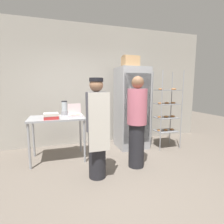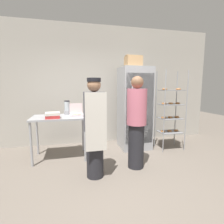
{
  "view_description": "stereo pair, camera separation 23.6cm",
  "coord_description": "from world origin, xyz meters",
  "px_view_note": "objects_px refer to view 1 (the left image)",
  "views": [
    {
      "loc": [
        -0.89,
        -2.32,
        1.47
      ],
      "look_at": [
        0.08,
        0.76,
        1.01
      ],
      "focal_mm": 28.0,
      "sensor_mm": 36.0,
      "label": 1
    },
    {
      "loc": [
        -0.66,
        -2.38,
        1.47
      ],
      "look_at": [
        0.08,
        0.76,
        1.01
      ],
      "focal_mm": 28.0,
      "sensor_mm": 36.0,
      "label": 2
    }
  ],
  "objects_px": {
    "blender_pitcher": "(65,109)",
    "person_baker": "(97,127)",
    "donut_box": "(75,115)",
    "person_customer": "(137,122)",
    "refrigerator": "(132,108)",
    "binder_stack": "(51,116)",
    "cardboard_storage_box": "(130,61)",
    "baking_rack": "(166,110)"
  },
  "relations": [
    {
      "from": "cardboard_storage_box",
      "to": "person_customer",
      "type": "height_order",
      "value": "cardboard_storage_box"
    },
    {
      "from": "refrigerator",
      "to": "cardboard_storage_box",
      "type": "bearing_deg",
      "value": -134.05
    },
    {
      "from": "baking_rack",
      "to": "blender_pitcher",
      "type": "height_order",
      "value": "baking_rack"
    },
    {
      "from": "refrigerator",
      "to": "binder_stack",
      "type": "height_order",
      "value": "refrigerator"
    },
    {
      "from": "donut_box",
      "to": "binder_stack",
      "type": "xyz_separation_m",
      "value": [
        -0.44,
        -0.08,
        0.01
      ]
    },
    {
      "from": "baking_rack",
      "to": "blender_pitcher",
      "type": "bearing_deg",
      "value": 173.5
    },
    {
      "from": "person_customer",
      "to": "refrigerator",
      "type": "bearing_deg",
      "value": 71.25
    },
    {
      "from": "blender_pitcher",
      "to": "person_customer",
      "type": "height_order",
      "value": "person_customer"
    },
    {
      "from": "donut_box",
      "to": "person_customer",
      "type": "height_order",
      "value": "person_customer"
    },
    {
      "from": "baking_rack",
      "to": "refrigerator",
      "type": "bearing_deg",
      "value": 159.48
    },
    {
      "from": "blender_pitcher",
      "to": "person_baker",
      "type": "distance_m",
      "value": 1.28
    },
    {
      "from": "baking_rack",
      "to": "person_customer",
      "type": "relative_size",
      "value": 1.11
    },
    {
      "from": "refrigerator",
      "to": "person_baker",
      "type": "distance_m",
      "value": 1.67
    },
    {
      "from": "binder_stack",
      "to": "cardboard_storage_box",
      "type": "bearing_deg",
      "value": 12.14
    },
    {
      "from": "donut_box",
      "to": "person_customer",
      "type": "xyz_separation_m",
      "value": [
        1.04,
        -0.66,
        -0.08
      ]
    },
    {
      "from": "baking_rack",
      "to": "donut_box",
      "type": "bearing_deg",
      "value": -177.63
    },
    {
      "from": "refrigerator",
      "to": "person_baker",
      "type": "height_order",
      "value": "refrigerator"
    },
    {
      "from": "binder_stack",
      "to": "baking_rack",
      "type": "bearing_deg",
      "value": 3.8
    },
    {
      "from": "blender_pitcher",
      "to": "person_customer",
      "type": "xyz_separation_m",
      "value": [
        1.22,
        -1.02,
        -0.16
      ]
    },
    {
      "from": "baking_rack",
      "to": "donut_box",
      "type": "height_order",
      "value": "baking_rack"
    },
    {
      "from": "refrigerator",
      "to": "donut_box",
      "type": "xyz_separation_m",
      "value": [
        -1.39,
        -0.38,
        -0.04
      ]
    },
    {
      "from": "refrigerator",
      "to": "binder_stack",
      "type": "bearing_deg",
      "value": -165.72
    },
    {
      "from": "donut_box",
      "to": "blender_pitcher",
      "type": "bearing_deg",
      "value": 116.67
    },
    {
      "from": "cardboard_storage_box",
      "to": "binder_stack",
      "type": "bearing_deg",
      "value": -167.86
    },
    {
      "from": "blender_pitcher",
      "to": "person_customer",
      "type": "relative_size",
      "value": 0.18
    },
    {
      "from": "person_baker",
      "to": "person_customer",
      "type": "height_order",
      "value": "person_customer"
    },
    {
      "from": "baking_rack",
      "to": "person_baker",
      "type": "distance_m",
      "value": 2.13
    },
    {
      "from": "baking_rack",
      "to": "binder_stack",
      "type": "xyz_separation_m",
      "value": [
        -2.62,
        -0.17,
        0.02
      ]
    },
    {
      "from": "cardboard_storage_box",
      "to": "person_baker",
      "type": "distance_m",
      "value": 1.95
    },
    {
      "from": "baking_rack",
      "to": "cardboard_storage_box",
      "type": "height_order",
      "value": "cardboard_storage_box"
    },
    {
      "from": "cardboard_storage_box",
      "to": "person_baker",
      "type": "xyz_separation_m",
      "value": [
        -1.04,
        -1.13,
        -1.21
      ]
    },
    {
      "from": "donut_box",
      "to": "blender_pitcher",
      "type": "relative_size",
      "value": 0.88
    },
    {
      "from": "refrigerator",
      "to": "donut_box",
      "type": "relative_size",
      "value": 7.25
    },
    {
      "from": "baking_rack",
      "to": "cardboard_storage_box",
      "type": "xyz_separation_m",
      "value": [
        -0.87,
        0.2,
        1.13
      ]
    },
    {
      "from": "baking_rack",
      "to": "person_customer",
      "type": "xyz_separation_m",
      "value": [
        -1.14,
        -0.75,
        -0.06
      ]
    },
    {
      "from": "donut_box",
      "to": "cardboard_storage_box",
      "type": "height_order",
      "value": "cardboard_storage_box"
    },
    {
      "from": "blender_pitcher",
      "to": "binder_stack",
      "type": "xyz_separation_m",
      "value": [
        -0.26,
        -0.44,
        -0.08
      ]
    },
    {
      "from": "binder_stack",
      "to": "person_customer",
      "type": "xyz_separation_m",
      "value": [
        1.48,
        -0.58,
        -0.09
      ]
    },
    {
      "from": "blender_pitcher",
      "to": "cardboard_storage_box",
      "type": "xyz_separation_m",
      "value": [
        1.48,
        -0.07,
        1.03
      ]
    },
    {
      "from": "blender_pitcher",
      "to": "person_baker",
      "type": "relative_size",
      "value": 0.19
    },
    {
      "from": "refrigerator",
      "to": "person_baker",
      "type": "bearing_deg",
      "value": -132.88
    },
    {
      "from": "refrigerator",
      "to": "binder_stack",
      "type": "xyz_separation_m",
      "value": [
        -1.83,
        -0.47,
        -0.03
      ]
    }
  ]
}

